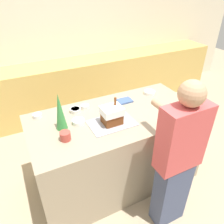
# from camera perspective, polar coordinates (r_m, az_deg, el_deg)

# --- Properties ---
(ground_plane) EXTENTS (12.00, 12.00, 0.00)m
(ground_plane) POSITION_cam_1_polar(r_m,az_deg,el_deg) (2.98, 1.01, -16.26)
(ground_plane) COLOR tan
(wall_back) EXTENTS (8.00, 0.05, 2.60)m
(wall_back) POSITION_cam_1_polar(r_m,az_deg,el_deg) (4.12, -13.47, 18.28)
(wall_back) COLOR beige
(wall_back) RESTS_ON ground_plane
(back_cabinet_block) EXTENTS (6.00, 0.60, 0.95)m
(back_cabinet_block) POSITION_cam_1_polar(r_m,az_deg,el_deg) (4.09, -10.86, 6.19)
(back_cabinet_block) COLOR tan
(back_cabinet_block) RESTS_ON ground_plane
(kitchen_island) EXTENTS (1.89, 0.94, 0.94)m
(kitchen_island) POSITION_cam_1_polar(r_m,az_deg,el_deg) (2.65, 1.10, -9.48)
(kitchen_island) COLOR gray
(kitchen_island) RESTS_ON ground_plane
(baking_tray) EXTENTS (0.47, 0.31, 0.01)m
(baking_tray) POSITION_cam_1_polar(r_m,az_deg,el_deg) (2.24, -0.04, -2.89)
(baking_tray) COLOR #9E9EA8
(baking_tray) RESTS_ON kitchen_island
(gingerbread_house) EXTENTS (0.21, 0.18, 0.27)m
(gingerbread_house) POSITION_cam_1_polar(r_m,az_deg,el_deg) (2.18, -0.03, -0.70)
(gingerbread_house) COLOR brown
(gingerbread_house) RESTS_ON baking_tray
(decorative_tree) EXTENTS (0.11, 0.11, 0.38)m
(decorative_tree) POSITION_cam_1_polar(r_m,az_deg,el_deg) (2.12, -13.45, 0.04)
(decorative_tree) COLOR #33843D
(decorative_tree) RESTS_ON kitchen_island
(candy_bowl_beside_tree) EXTENTS (0.10, 0.10, 0.04)m
(candy_bowl_beside_tree) POSITION_cam_1_polar(r_m,az_deg,el_deg) (2.46, -18.93, -0.84)
(candy_bowl_beside_tree) COLOR silver
(candy_bowl_beside_tree) RESTS_ON kitchen_island
(candy_bowl_far_right) EXTENTS (0.13, 0.13, 0.04)m
(candy_bowl_far_right) POSITION_cam_1_polar(r_m,az_deg,el_deg) (2.25, -8.74, -2.45)
(candy_bowl_far_right) COLOR white
(candy_bowl_far_right) RESTS_ON kitchen_island
(candy_bowl_near_tray_left) EXTENTS (0.09, 0.09, 0.04)m
(candy_bowl_near_tray_left) POSITION_cam_1_polar(r_m,az_deg,el_deg) (2.49, -7.04, 1.42)
(candy_bowl_near_tray_left) COLOR silver
(candy_bowl_near_tray_left) RESTS_ON kitchen_island
(candy_bowl_far_left) EXTENTS (0.14, 0.14, 0.04)m
(candy_bowl_far_left) POSITION_cam_1_polar(r_m,az_deg,el_deg) (2.83, 9.79, 5.09)
(candy_bowl_far_left) COLOR white
(candy_bowl_far_left) RESTS_ON kitchen_island
(candy_bowl_behind_tray) EXTENTS (0.12, 0.12, 0.04)m
(candy_bowl_behind_tray) POSITION_cam_1_polar(r_m,az_deg,el_deg) (2.44, -9.55, 0.52)
(candy_bowl_behind_tray) COLOR silver
(candy_bowl_behind_tray) RESTS_ON kitchen_island
(cookbook) EXTENTS (0.17, 0.13, 0.02)m
(cookbook) POSITION_cam_1_polar(r_m,az_deg,el_deg) (2.63, 3.32, 2.96)
(cookbook) COLOR #3F598C
(cookbook) RESTS_ON kitchen_island
(mug) EXTENTS (0.10, 0.10, 0.08)m
(mug) POSITION_cam_1_polar(r_m,az_deg,el_deg) (2.05, -12.11, -6.14)
(mug) COLOR #B24238
(mug) RESTS_ON kitchen_island
(person) EXTENTS (0.42, 0.52, 1.60)m
(person) POSITION_cam_1_polar(r_m,az_deg,el_deg) (2.08, 16.64, -11.93)
(person) COLOR #424C6B
(person) RESTS_ON ground_plane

